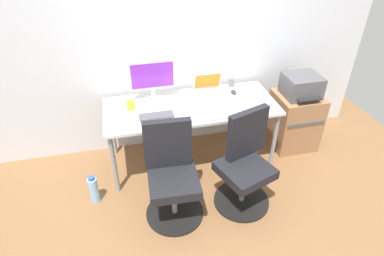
{
  "coord_description": "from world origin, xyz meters",
  "views": [
    {
      "loc": [
        -0.66,
        -2.84,
        2.43
      ],
      "look_at": [
        0.0,
        -0.05,
        0.47
      ],
      "focal_mm": 30.58,
      "sensor_mm": 36.0,
      "label": 1
    }
  ],
  "objects_px": {
    "office_chair_right": "(245,165)",
    "water_bottle_on_floor": "(94,190)",
    "side_cabinet": "(294,120)",
    "desktop_monitor": "(152,77)",
    "printer": "(302,86)",
    "coffee_mug": "(131,105)",
    "open_laptop": "(209,90)",
    "office_chair_left": "(172,176)"
  },
  "relations": [
    {
      "from": "office_chair_right",
      "to": "water_bottle_on_floor",
      "type": "bearing_deg",
      "value": 168.56
    },
    {
      "from": "side_cabinet",
      "to": "desktop_monitor",
      "type": "xyz_separation_m",
      "value": [
        -1.61,
        0.2,
        0.63
      ]
    },
    {
      "from": "office_chair_left",
      "to": "desktop_monitor",
      "type": "bearing_deg",
      "value": 91.06
    },
    {
      "from": "water_bottle_on_floor",
      "to": "open_laptop",
      "type": "bearing_deg",
      "value": 24.6
    },
    {
      "from": "side_cabinet",
      "to": "desktop_monitor",
      "type": "bearing_deg",
      "value": 172.78
    },
    {
      "from": "office_chair_right",
      "to": "side_cabinet",
      "type": "xyz_separation_m",
      "value": [
        0.9,
        0.72,
        -0.09
      ]
    },
    {
      "from": "printer",
      "to": "coffee_mug",
      "type": "height_order",
      "value": "printer"
    },
    {
      "from": "office_chair_right",
      "to": "side_cabinet",
      "type": "distance_m",
      "value": 1.15
    },
    {
      "from": "office_chair_left",
      "to": "office_chair_right",
      "type": "bearing_deg",
      "value": -0.29
    },
    {
      "from": "side_cabinet",
      "to": "printer",
      "type": "height_order",
      "value": "printer"
    },
    {
      "from": "office_chair_right",
      "to": "printer",
      "type": "relative_size",
      "value": 2.35
    },
    {
      "from": "side_cabinet",
      "to": "desktop_monitor",
      "type": "height_order",
      "value": "desktop_monitor"
    },
    {
      "from": "water_bottle_on_floor",
      "to": "coffee_mug",
      "type": "distance_m",
      "value": 0.9
    },
    {
      "from": "printer",
      "to": "water_bottle_on_floor",
      "type": "bearing_deg",
      "value": -169.48
    },
    {
      "from": "office_chair_left",
      "to": "water_bottle_on_floor",
      "type": "xyz_separation_m",
      "value": [
        -0.73,
        0.28,
        -0.28
      ]
    },
    {
      "from": "side_cabinet",
      "to": "coffee_mug",
      "type": "bearing_deg",
      "value": 178.53
    },
    {
      "from": "side_cabinet",
      "to": "desktop_monitor",
      "type": "distance_m",
      "value": 1.74
    },
    {
      "from": "office_chair_left",
      "to": "side_cabinet",
      "type": "distance_m",
      "value": 1.75
    },
    {
      "from": "office_chair_right",
      "to": "water_bottle_on_floor",
      "type": "distance_m",
      "value": 1.47
    },
    {
      "from": "printer",
      "to": "coffee_mug",
      "type": "bearing_deg",
      "value": 178.5
    },
    {
      "from": "office_chair_left",
      "to": "water_bottle_on_floor",
      "type": "bearing_deg",
      "value": 158.7
    },
    {
      "from": "printer",
      "to": "coffee_mug",
      "type": "xyz_separation_m",
      "value": [
        -1.86,
        0.05,
        -0.02
      ]
    },
    {
      "from": "water_bottle_on_floor",
      "to": "open_laptop",
      "type": "relative_size",
      "value": 1.0
    },
    {
      "from": "office_chair_left",
      "to": "desktop_monitor",
      "type": "xyz_separation_m",
      "value": [
        -0.02,
        0.92,
        0.54
      ]
    },
    {
      "from": "printer",
      "to": "coffee_mug",
      "type": "distance_m",
      "value": 1.86
    },
    {
      "from": "office_chair_left",
      "to": "office_chair_right",
      "type": "height_order",
      "value": "same"
    },
    {
      "from": "side_cabinet",
      "to": "open_laptop",
      "type": "bearing_deg",
      "value": 170.4
    },
    {
      "from": "office_chair_left",
      "to": "desktop_monitor",
      "type": "distance_m",
      "value": 1.07
    },
    {
      "from": "printer",
      "to": "desktop_monitor",
      "type": "distance_m",
      "value": 1.63
    },
    {
      "from": "office_chair_left",
      "to": "printer",
      "type": "distance_m",
      "value": 1.78
    },
    {
      "from": "desktop_monitor",
      "to": "coffee_mug",
      "type": "bearing_deg",
      "value": -148.49
    },
    {
      "from": "side_cabinet",
      "to": "water_bottle_on_floor",
      "type": "xyz_separation_m",
      "value": [
        -2.32,
        -0.43,
        -0.19
      ]
    },
    {
      "from": "office_chair_left",
      "to": "coffee_mug",
      "type": "height_order",
      "value": "office_chair_left"
    },
    {
      "from": "water_bottle_on_floor",
      "to": "desktop_monitor",
      "type": "xyz_separation_m",
      "value": [
        0.71,
        0.63,
        0.82
      ]
    },
    {
      "from": "desktop_monitor",
      "to": "office_chair_right",
      "type": "bearing_deg",
      "value": -52.48
    },
    {
      "from": "water_bottle_on_floor",
      "to": "desktop_monitor",
      "type": "height_order",
      "value": "desktop_monitor"
    },
    {
      "from": "coffee_mug",
      "to": "office_chair_left",
      "type": "bearing_deg",
      "value": -70.39
    },
    {
      "from": "office_chair_left",
      "to": "water_bottle_on_floor",
      "type": "distance_m",
      "value": 0.83
    },
    {
      "from": "office_chair_left",
      "to": "coffee_mug",
      "type": "distance_m",
      "value": 0.88
    },
    {
      "from": "office_chair_right",
      "to": "printer",
      "type": "height_order",
      "value": "office_chair_right"
    },
    {
      "from": "office_chair_right",
      "to": "open_laptop",
      "type": "bearing_deg",
      "value": 96.69
    },
    {
      "from": "side_cabinet",
      "to": "open_laptop",
      "type": "distance_m",
      "value": 1.11
    }
  ]
}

